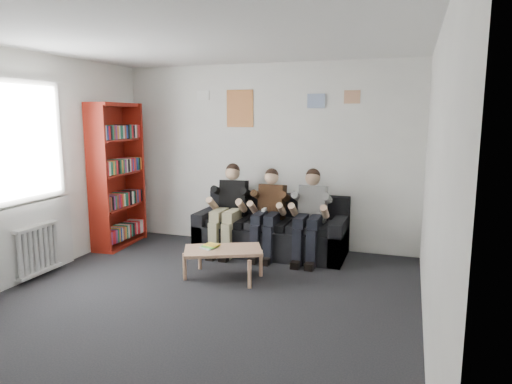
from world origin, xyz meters
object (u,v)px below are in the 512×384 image
(bookshelf, at_px, (118,176))
(person_left, at_px, (229,209))
(person_right, at_px, (310,216))
(coffee_table, at_px, (223,252))
(person_middle, at_px, (268,213))
(sofa, at_px, (272,232))

(bookshelf, xyz_separation_m, person_left, (1.70, 0.19, -0.43))
(person_left, bearing_deg, person_right, -5.73)
(person_right, bearing_deg, person_left, -179.64)
(bookshelf, distance_m, coffee_table, 2.33)
(person_left, relative_size, person_middle, 1.04)
(sofa, height_order, coffee_table, sofa)
(sofa, xyz_separation_m, coffee_table, (-0.25, -1.21, 0.03))
(person_middle, height_order, person_right, person_right)
(sofa, relative_size, person_middle, 1.73)
(sofa, distance_m, person_left, 0.71)
(person_left, xyz_separation_m, person_right, (1.17, 0.00, -0.01))
(sofa, distance_m, person_right, 0.70)
(coffee_table, relative_size, person_right, 0.74)
(bookshelf, relative_size, coffee_table, 2.33)
(person_left, xyz_separation_m, person_middle, (0.59, 0.00, -0.02))
(person_middle, bearing_deg, person_right, 3.08)
(sofa, height_order, person_left, person_left)
(coffee_table, bearing_deg, person_middle, 76.38)
(bookshelf, xyz_separation_m, coffee_table, (2.04, -0.83, -0.74))
(sofa, height_order, person_middle, person_middle)
(person_left, bearing_deg, coffee_table, -77.35)
(coffee_table, height_order, person_middle, person_middle)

